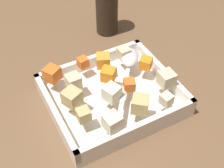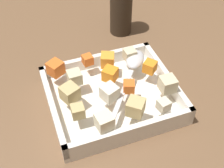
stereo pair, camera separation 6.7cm
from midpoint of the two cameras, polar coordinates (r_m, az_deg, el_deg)
ground_plane at (r=0.70m, az=-3.52°, el=-4.34°), size 4.00×4.00×0.00m
baking_dish at (r=0.70m, az=-2.73°, el=-2.65°), size 0.28×0.24×0.05m
carrot_chunk_near_spoon at (r=0.68m, az=-3.47°, el=1.67°), size 0.04×0.04×0.03m
carrot_chunk_corner_ne at (r=0.72m, az=-8.14°, el=3.93°), size 0.03×0.03×0.02m
carrot_chunk_corner_sw at (r=0.72m, az=-4.35°, el=4.26°), size 0.04×0.04×0.03m
carrot_chunk_heap_side at (r=0.66m, az=0.39°, el=-0.31°), size 0.03×0.03×0.02m
carrot_chunk_far_right at (r=0.70m, az=-13.85°, el=1.74°), size 0.04×0.04×0.03m
carrot_chunk_corner_nw at (r=0.71m, az=3.71°, el=3.78°), size 0.04×0.04×0.03m
potato_chunk_back_center at (r=0.61m, az=-8.49°, el=-5.86°), size 0.03×0.03×0.03m
potato_chunk_near_right at (r=0.64m, az=-10.50°, el=-2.63°), size 0.04×0.04×0.03m
potato_chunk_near_left at (r=0.59m, az=-3.21°, el=-7.28°), size 0.04×0.04×0.03m
potato_chunk_heap_top at (r=0.67m, az=-10.07°, el=0.39°), size 0.03×0.03×0.03m
potato_chunk_mid_right at (r=0.74m, az=-0.37°, el=5.71°), size 0.03×0.03×0.03m
potato_chunk_under_handle at (r=0.62m, az=2.24°, el=-3.98°), size 0.05×0.05×0.03m
potato_chunk_mid_left at (r=0.67m, az=7.43°, el=0.86°), size 0.03×0.03×0.03m
parsnip_chunk_center at (r=0.64m, az=7.25°, el=-3.02°), size 0.03×0.03×0.02m
parsnip_chunk_front_center at (r=0.64m, az=-2.91°, el=-1.75°), size 0.04×0.04×0.03m
serving_spoon at (r=0.72m, az=0.60°, el=4.16°), size 0.16×0.19×0.02m
pepper_mill at (r=0.87m, az=-3.26°, el=14.65°), size 0.06×0.06×0.20m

